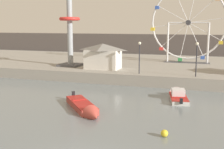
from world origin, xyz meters
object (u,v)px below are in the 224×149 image
(promenade_lamp_near, at_px, (197,54))
(drop_tower_steel_tower, at_px, (70,16))
(mooring_buoy_orange, at_px, (164,133))
(ferris_wheel_white_frame, at_px, (188,24))
(promenade_lamp_far, at_px, (139,53))
(motorboat_faded_red, at_px, (85,108))
(motorboat_pale_grey, at_px, (177,95))
(carnival_booth_white_ticket, at_px, (103,56))

(promenade_lamp_near, bearing_deg, drop_tower_steel_tower, 168.17)
(drop_tower_steel_tower, bearing_deg, mooring_buoy_orange, -50.22)
(drop_tower_steel_tower, bearing_deg, ferris_wheel_white_frame, 29.09)
(promenade_lamp_far, relative_size, mooring_buoy_orange, 7.95)
(motorboat_faded_red, distance_m, mooring_buoy_orange, 7.19)
(ferris_wheel_white_frame, bearing_deg, promenade_lamp_near, -81.53)
(motorboat_faded_red, xyz_separation_m, mooring_buoy_orange, (6.44, -3.21, -0.05))
(motorboat_faded_red, relative_size, promenade_lamp_far, 1.55)
(ferris_wheel_white_frame, bearing_deg, motorboat_pale_grey, -88.84)
(motorboat_pale_grey, distance_m, promenade_lamp_near, 5.88)
(mooring_buoy_orange, bearing_deg, motorboat_faded_red, 153.51)
(ferris_wheel_white_frame, distance_m, promenade_lamp_far, 12.49)
(promenade_lamp_near, xyz_separation_m, mooring_buoy_orange, (-1.15, -14.38, -3.37))
(carnival_booth_white_ticket, xyz_separation_m, promenade_lamp_near, (10.99, -2.18, 0.75))
(drop_tower_steel_tower, distance_m, promenade_lamp_near, 16.73)
(motorboat_pale_grey, distance_m, motorboat_faded_red, 9.02)
(promenade_lamp_near, bearing_deg, ferris_wheel_white_frame, 98.47)
(ferris_wheel_white_frame, relative_size, mooring_buoy_orange, 24.29)
(drop_tower_steel_tower, relative_size, carnival_booth_white_ticket, 3.44)
(drop_tower_steel_tower, relative_size, mooring_buoy_orange, 34.96)
(promenade_lamp_near, bearing_deg, motorboat_pale_grey, -106.15)
(promenade_lamp_near, bearing_deg, mooring_buoy_orange, -94.58)
(drop_tower_steel_tower, distance_m, carnival_booth_white_ticket, 6.95)
(ferris_wheel_white_frame, xyz_separation_m, carnival_booth_white_ticket, (-9.32, -9.05, -3.77))
(drop_tower_steel_tower, relative_size, promenade_lamp_near, 4.34)
(promenade_lamp_near, height_order, promenade_lamp_far, promenade_lamp_near)
(ferris_wheel_white_frame, height_order, promenade_lamp_near, ferris_wheel_white_frame)
(ferris_wheel_white_frame, relative_size, promenade_lamp_near, 3.02)
(drop_tower_steel_tower, xyz_separation_m, promenade_lamp_near, (15.89, -3.33, -4.04))
(promenade_lamp_far, xyz_separation_m, mooring_buoy_orange, (4.80, -14.28, -3.34))
(promenade_lamp_near, bearing_deg, motorboat_faded_red, -124.20)
(motorboat_pale_grey, distance_m, mooring_buoy_orange, 9.72)
(motorboat_faded_red, xyz_separation_m, promenade_lamp_far, (1.64, 11.08, 3.29))
(mooring_buoy_orange, bearing_deg, promenade_lamp_near, 85.42)
(motorboat_faded_red, bearing_deg, carnival_booth_white_ticket, 154.04)
(ferris_wheel_white_frame, bearing_deg, drop_tower_steel_tower, -150.91)
(motorboat_pale_grey, height_order, mooring_buoy_orange, motorboat_pale_grey)
(carnival_booth_white_ticket, height_order, promenade_lamp_near, promenade_lamp_near)
(carnival_booth_white_ticket, height_order, mooring_buoy_orange, carnival_booth_white_ticket)
(motorboat_pale_grey, xyz_separation_m, promenade_lamp_near, (1.35, 4.66, 3.33))
(ferris_wheel_white_frame, bearing_deg, motorboat_faded_red, -104.79)
(carnival_booth_white_ticket, bearing_deg, ferris_wheel_white_frame, 44.63)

